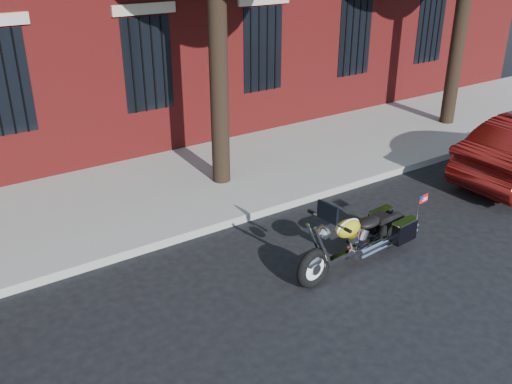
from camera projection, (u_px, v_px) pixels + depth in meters
ground at (286, 254)px, 9.33m from camera, size 120.00×120.00×0.00m
curb at (241, 218)px, 10.34m from camera, size 40.00×0.16×0.15m
sidewalk at (192, 183)px, 11.76m from camera, size 40.00×3.60×0.15m
motorcycle at (362, 239)px, 8.89m from camera, size 2.59×0.86×1.30m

